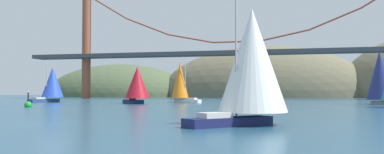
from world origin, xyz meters
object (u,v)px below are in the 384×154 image
object	(u,v)px
sailboat_navy_sail	(380,76)
sailboat_crimson_sail	(137,84)
sailboat_blue_spinnaker	(52,84)
sailboat_white_mainsail	(251,62)
channel_buoy	(28,105)
sailboat_orange_sail	(181,81)

from	to	relation	value
sailboat_navy_sail	sailboat_crimson_sail	distance (m)	44.26
sailboat_navy_sail	sailboat_blue_spinnaker	world-z (taller)	sailboat_navy_sail
sailboat_white_mainsail	channel_buoy	world-z (taller)	sailboat_white_mainsail
sailboat_navy_sail	sailboat_white_mainsail	distance (m)	53.73
sailboat_orange_sail	channel_buoy	distance (m)	31.95
sailboat_crimson_sail	channel_buoy	distance (m)	21.23
sailboat_navy_sail	sailboat_white_mainsail	bearing A→B (deg)	-109.21
sailboat_blue_spinnaker	channel_buoy	bearing A→B (deg)	-64.28
sailboat_white_mainsail	sailboat_blue_spinnaker	xyz separation A→B (m)	(-47.74, 49.03, -0.53)
sailboat_crimson_sail	sailboat_white_mainsail	xyz separation A→B (m)	(25.84, -42.77, 0.77)
sailboat_white_mainsail	sailboat_crimson_sail	bearing A→B (deg)	121.14
sailboat_crimson_sail	sailboat_blue_spinnaker	world-z (taller)	sailboat_blue_spinnaker
sailboat_navy_sail	channel_buoy	distance (m)	59.87
sailboat_navy_sail	sailboat_orange_sail	xyz separation A→B (m)	(-37.58, 1.01, -0.69)
sailboat_crimson_sail	channel_buoy	xyz separation A→B (m)	(-10.02, -18.41, -3.36)
sailboat_crimson_sail	channel_buoy	world-z (taller)	sailboat_crimson_sail
sailboat_blue_spinnaker	sailboat_orange_sail	bearing A→B (deg)	5.57
sailboat_navy_sail	sailboat_orange_sail	bearing A→B (deg)	178.46
channel_buoy	sailboat_orange_sail	bearing A→B (deg)	59.76
sailboat_navy_sail	sailboat_crimson_sail	size ratio (longest dim) A/B	1.37
sailboat_navy_sail	sailboat_crimson_sail	world-z (taller)	sailboat_navy_sail
sailboat_white_mainsail	channel_buoy	bearing A→B (deg)	145.81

